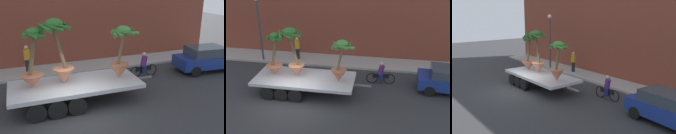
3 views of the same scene
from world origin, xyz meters
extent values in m
plane|color=#2D2D30|center=(0.00, 0.00, 0.00)|extent=(60.00, 60.00, 0.00)
cube|color=#A39E99|center=(0.00, 6.10, 0.07)|extent=(24.00, 2.20, 0.15)
cube|color=brown|center=(0.00, 7.80, 4.31)|extent=(24.00, 1.20, 8.62)
cube|color=#B7BABF|center=(0.29, 1.35, 0.89)|extent=(5.98, 2.58, 0.18)
cylinder|color=black|center=(-1.63, 2.56, 0.40)|extent=(0.80, 0.22, 0.80)
cylinder|color=black|center=(-1.62, 0.14, 0.40)|extent=(0.80, 0.22, 0.80)
cylinder|color=black|center=(-0.79, 2.56, 0.40)|extent=(0.80, 0.22, 0.80)
cylinder|color=black|center=(-0.79, 0.15, 0.40)|extent=(0.80, 0.22, 0.80)
cylinder|color=black|center=(0.05, 2.56, 0.40)|extent=(0.80, 0.22, 0.80)
cylinder|color=black|center=(0.05, 0.15, 0.40)|extent=(0.80, 0.22, 0.80)
cube|color=slate|center=(3.77, 1.36, 0.74)|extent=(1.00, 0.10, 0.10)
cone|color=#C17251|center=(-0.21, 1.51, 1.35)|extent=(0.97, 0.97, 0.73)
cylinder|color=brown|center=(-0.35, 1.51, 2.72)|extent=(0.63, 0.17, 2.00)
ellipsoid|color=#2D6B28|center=(-0.49, 1.51, 3.73)|extent=(0.78, 0.78, 0.49)
cone|color=#2D6B28|center=(-0.03, 1.57, 3.67)|extent=(0.32, 0.97, 0.45)
cone|color=#2D6B28|center=(-0.20, 1.84, 3.69)|extent=(0.82, 0.75, 0.37)
cone|color=#2D6B28|center=(-0.63, 1.98, 3.69)|extent=(1.02, 0.48, 0.40)
cone|color=#2D6B28|center=(-0.84, 1.72, 3.66)|extent=(0.60, 0.82, 0.46)
cone|color=#2D6B28|center=(-0.99, 1.27, 3.69)|extent=(0.66, 1.10, 0.43)
cone|color=#2D6B28|center=(-0.61, 1.09, 3.66)|extent=(0.90, 0.43, 0.49)
cone|color=#2D6B28|center=(-0.21, 1.14, 3.66)|extent=(0.87, 0.73, 0.48)
cone|color=#B26647|center=(2.39, 1.19, 1.35)|extent=(0.92, 0.92, 0.75)
cylinder|color=brown|center=(2.48, 1.19, 2.52)|extent=(0.45, 0.15, 1.58)
ellipsoid|color=#428438|center=(2.57, 1.19, 3.31)|extent=(0.69, 0.69, 0.43)
cone|color=#428438|center=(2.96, 1.24, 3.24)|extent=(0.31, 0.82, 0.44)
cone|color=#428438|center=(2.82, 1.55, 3.23)|extent=(0.84, 0.67, 0.54)
cone|color=#428438|center=(2.44, 1.54, 3.27)|extent=(0.80, 0.47, 0.33)
cone|color=#428438|center=(2.19, 1.30, 3.24)|extent=(0.42, 0.85, 0.46)
cone|color=#428438|center=(2.24, 1.06, 3.25)|extent=(0.46, 0.77, 0.41)
cone|color=#428438|center=(2.54, 0.79, 3.28)|extent=(0.83, 0.26, 0.33)
cone|color=#428438|center=(2.85, 0.78, 3.26)|extent=(0.94, 0.72, 0.42)
cone|color=#B26647|center=(-1.61, 1.48, 1.28)|extent=(1.01, 1.01, 0.61)
cylinder|color=brown|center=(-1.49, 1.48, 2.52)|extent=(0.57, 0.19, 1.87)
ellipsoid|color=#2D6B28|center=(-1.38, 1.48, 3.46)|extent=(0.57, 0.57, 0.36)
cone|color=#2D6B28|center=(-1.08, 1.44, 3.39)|extent=(0.28, 0.66, 0.39)
cone|color=#2D6B28|center=(-1.21, 1.81, 3.37)|extent=(0.77, 0.53, 0.50)
cone|color=#2D6B28|center=(-1.58, 1.71, 3.39)|extent=(0.61, 0.57, 0.39)
cone|color=#2D6B28|center=(-1.71, 1.51, 3.41)|extent=(0.27, 0.71, 0.35)
cone|color=#2D6B28|center=(-1.52, 1.19, 3.39)|extent=(0.70, 0.47, 0.42)
cone|color=#2D6B28|center=(-1.27, 1.16, 3.39)|extent=(0.73, 0.42, 0.43)
torus|color=black|center=(5.35, 3.25, 0.34)|extent=(0.74, 0.10, 0.74)
torus|color=black|center=(4.25, 3.20, 0.34)|extent=(0.74, 0.10, 0.74)
cube|color=black|center=(4.80, 3.22, 0.52)|extent=(1.04, 0.11, 0.28)
cylinder|color=#51236B|center=(4.80, 3.22, 0.97)|extent=(0.46, 0.36, 0.65)
sphere|color=tan|center=(4.80, 3.22, 1.39)|extent=(0.24, 0.24, 0.24)
cube|color=navy|center=(4.80, 3.22, 0.44)|extent=(0.29, 0.25, 0.44)
cylinder|color=black|center=(7.83, 3.70, 0.32)|extent=(0.65, 0.25, 0.64)
cylinder|color=black|center=(7.70, 2.10, 0.32)|extent=(0.65, 0.25, 0.64)
cylinder|color=black|center=(-1.61, 5.91, 0.57)|extent=(0.28, 0.28, 0.85)
cylinder|color=gold|center=(-1.61, 5.91, 1.31)|extent=(0.36, 0.36, 0.62)
sphere|color=tan|center=(-1.61, 5.91, 1.74)|extent=(0.24, 0.24, 0.24)
cylinder|color=#383D42|center=(-4.19, 5.30, 2.40)|extent=(0.14, 0.14, 4.50)
camera|label=1|loc=(-2.00, -9.43, 5.50)|focal=40.75mm
camera|label=2|loc=(4.63, -12.10, 8.21)|focal=42.19mm
camera|label=3|loc=(15.10, -8.23, 5.36)|focal=41.68mm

